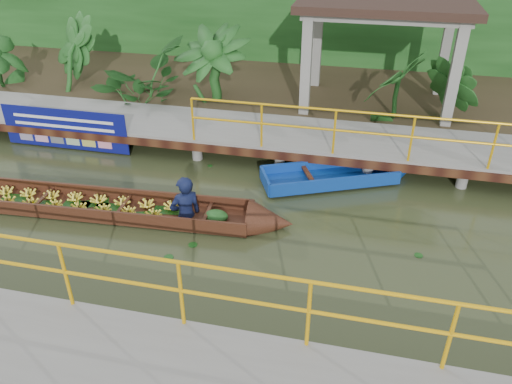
# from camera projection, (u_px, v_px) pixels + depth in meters

# --- Properties ---
(ground) EXTENTS (80.00, 80.00, 0.00)m
(ground) POSITION_uv_depth(u_px,v_px,m) (202.00, 226.00, 9.51)
(ground) COLOR #2D351A
(ground) RESTS_ON ground
(land_strip) EXTENTS (30.00, 8.00, 0.45)m
(land_strip) POSITION_uv_depth(u_px,v_px,m) (276.00, 89.00, 15.69)
(land_strip) COLOR #342B1A
(land_strip) RESTS_ON ground
(far_dock) EXTENTS (16.00, 2.06, 1.66)m
(far_dock) POSITION_uv_depth(u_px,v_px,m) (246.00, 133.00, 12.14)
(far_dock) COLOR gray
(far_dock) RESTS_ON ground
(pavilion) EXTENTS (4.40, 3.00, 3.00)m
(pavilion) POSITION_uv_depth(u_px,v_px,m) (384.00, 15.00, 12.79)
(pavilion) COLOR gray
(pavilion) RESTS_ON ground
(foliage_backdrop) EXTENTS (30.00, 0.80, 4.00)m
(foliage_backdrop) POSITION_uv_depth(u_px,v_px,m) (292.00, 15.00, 16.89)
(foliage_backdrop) COLOR #153E14
(foliage_backdrop) RESTS_ON ground
(vendor_boat) EXTENTS (8.47, 1.32, 2.08)m
(vendor_boat) POSITION_uv_depth(u_px,v_px,m) (101.00, 200.00, 9.83)
(vendor_boat) COLOR #341B0E
(vendor_boat) RESTS_ON ground
(moored_blue_boat) EXTENTS (3.44, 2.18, 0.81)m
(moored_blue_boat) POSITION_uv_depth(u_px,v_px,m) (364.00, 174.00, 11.03)
(moored_blue_boat) COLOR navy
(moored_blue_boat) RESTS_ON ground
(blue_banner) EXTENTS (3.28, 0.04, 1.02)m
(blue_banner) POSITION_uv_depth(u_px,v_px,m) (65.00, 129.00, 12.14)
(blue_banner) COLOR navy
(blue_banner) RESTS_ON ground
(tropical_plants) EXTENTS (14.45, 1.45, 1.82)m
(tropical_plants) POSITION_uv_depth(u_px,v_px,m) (199.00, 70.00, 13.61)
(tropical_plants) COLOR #153E14
(tropical_plants) RESTS_ON ground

